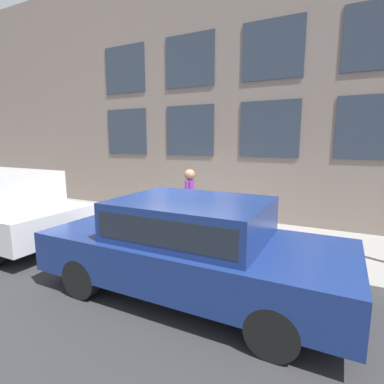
% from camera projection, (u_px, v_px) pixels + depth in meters
% --- Properties ---
extents(ground_plane, '(80.00, 80.00, 0.00)m').
position_uv_depth(ground_plane, '(175.00, 255.00, 6.53)').
color(ground_plane, '#2D2D30').
extents(sidewalk, '(3.11, 60.00, 0.14)m').
position_uv_depth(sidewalk, '(205.00, 233.00, 7.89)').
color(sidewalk, gray).
rests_on(sidewalk, ground_plane).
extents(building_facade, '(0.33, 40.00, 7.89)m').
position_uv_depth(building_facade, '(230.00, 90.00, 8.74)').
color(building_facade, gray).
rests_on(building_facade, ground_plane).
extents(fire_hydrant, '(0.36, 0.47, 0.87)m').
position_uv_depth(fire_hydrant, '(195.00, 224.00, 6.86)').
color(fire_hydrant, gray).
rests_on(fire_hydrant, sidewalk).
extents(person, '(0.40, 0.26, 1.65)m').
position_uv_depth(person, '(190.00, 196.00, 7.35)').
color(person, navy).
rests_on(person, sidewalk).
extents(parked_car_navy_near, '(2.04, 4.82, 1.56)m').
position_uv_depth(parked_car_navy_near, '(192.00, 243.00, 4.77)').
color(parked_car_navy_near, black).
rests_on(parked_car_navy_near, ground_plane).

